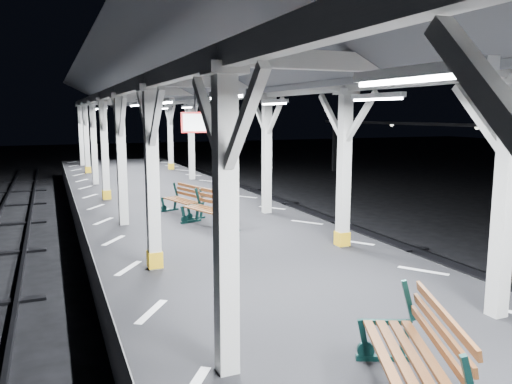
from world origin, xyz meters
TOP-DOWN VIEW (x-y plane):
  - ground at (0.00, 0.00)m, footprint 120.00×120.00m
  - platform at (0.00, 0.00)m, footprint 6.00×50.00m
  - hazard_stripes_left at (-2.45, 0.00)m, footprint 1.00×48.00m
  - hazard_stripes_right at (2.45, 0.00)m, footprint 1.00×48.00m
  - canopy at (0.00, -0.02)m, footprint 5.40×49.00m
  - bench_near at (-0.52, -3.31)m, footprint 1.35×1.93m
  - bench_mid at (-0.00, 4.81)m, footprint 1.11×1.79m
  - bench_far at (-0.23, 6.63)m, footprint 0.94×1.63m

SIDE VIEW (x-z plane):
  - ground at x=0.00m, z-range 0.00..0.00m
  - platform at x=0.00m, z-range 0.00..1.00m
  - hazard_stripes_left at x=-2.45m, z-range 1.00..1.01m
  - hazard_stripes_right at x=2.45m, z-range 1.00..1.01m
  - bench_far at x=-0.23m, z-range 1.03..1.86m
  - bench_mid at x=0.00m, z-range 1.03..1.94m
  - bench_near at x=-0.52m, z-range 1.03..2.02m
  - canopy at x=0.00m, z-range 2.23..6.88m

